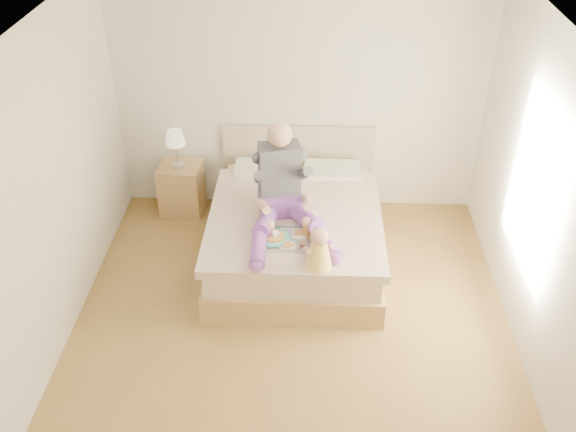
{
  "coord_description": "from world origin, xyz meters",
  "views": [
    {
      "loc": [
        0.14,
        -4.34,
        4.13
      ],
      "look_at": [
        -0.06,
        0.61,
        0.79
      ],
      "focal_mm": 40.0,
      "sensor_mm": 36.0,
      "label": 1
    }
  ],
  "objects_px": {
    "adult": "(283,194)",
    "bed": "(296,228)",
    "tray": "(285,237)",
    "nightstand": "(182,188)",
    "baby": "(319,251)"
  },
  "relations": [
    {
      "from": "tray",
      "to": "baby",
      "type": "distance_m",
      "value": 0.5
    },
    {
      "from": "nightstand",
      "to": "adult",
      "type": "bearing_deg",
      "value": -37.48
    },
    {
      "from": "bed",
      "to": "baby",
      "type": "relative_size",
      "value": 5.43
    },
    {
      "from": "bed",
      "to": "tray",
      "type": "relative_size",
      "value": 4.33
    },
    {
      "from": "bed",
      "to": "nightstand",
      "type": "height_order",
      "value": "bed"
    },
    {
      "from": "adult",
      "to": "nightstand",
      "type": "bearing_deg",
      "value": 127.49
    },
    {
      "from": "nightstand",
      "to": "adult",
      "type": "height_order",
      "value": "adult"
    },
    {
      "from": "bed",
      "to": "tray",
      "type": "distance_m",
      "value": 0.69
    },
    {
      "from": "tray",
      "to": "baby",
      "type": "xyz_separation_m",
      "value": [
        0.31,
        -0.37,
        0.13
      ]
    },
    {
      "from": "nightstand",
      "to": "tray",
      "type": "height_order",
      "value": "tray"
    },
    {
      "from": "adult",
      "to": "tray",
      "type": "xyz_separation_m",
      "value": [
        0.04,
        -0.35,
        -0.25
      ]
    },
    {
      "from": "adult",
      "to": "bed",
      "type": "bearing_deg",
      "value": 54.05
    },
    {
      "from": "nightstand",
      "to": "adult",
      "type": "relative_size",
      "value": 0.46
    },
    {
      "from": "tray",
      "to": "adult",
      "type": "bearing_deg",
      "value": 94.99
    },
    {
      "from": "nightstand",
      "to": "adult",
      "type": "xyz_separation_m",
      "value": [
        1.21,
        -1.06,
        0.61
      ]
    }
  ]
}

